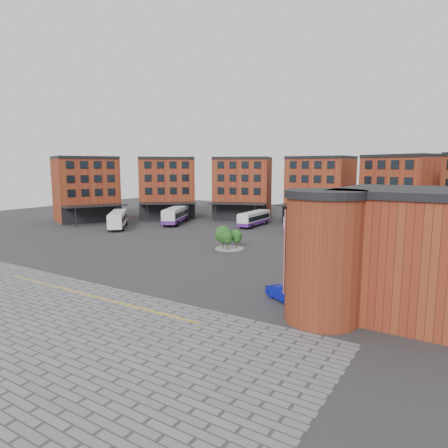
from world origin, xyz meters
The scene contains 13 objects.
ground centered at (0.00, 0.00, 0.00)m, with size 160.00×160.00×0.00m, color #28282B.
paving_zone centered at (2.00, -22.00, 0.01)m, with size 50.00×22.00×0.02m, color slate.
yellow_line centered at (2.00, -14.00, 0.03)m, with size 26.00×0.15×0.02m, color gold.
main_building centered at (-4.77, 38.25, 7.23)m, with size 94.14×42.48×14.60m.
east_building centered at (28.70, -3.06, 5.29)m, with size 17.40×15.40×10.60m.
tree_island centered at (1.83, 11.60, 1.95)m, with size 4.40×4.40×3.57m.
bus_a centered at (-27.67, 17.30, 1.98)m, with size 9.72×10.68×3.33m.
bus_b centered at (-21.80, 28.47, 1.92)m, with size 7.84×12.64×3.54m.
bus_c centered at (-5.65, 34.30, 1.65)m, with size 3.08×10.93×3.05m.
bus_d centered at (6.32, 33.63, 1.84)m, with size 5.28×12.37×3.40m.
bus_e centered at (14.09, 28.39, 1.58)m, with size 8.73×9.23×2.91m.
bus_f centered at (21.14, 24.40, 1.50)m, with size 9.70×6.81×2.78m.
blue_car centered at (18.62, -5.40, 0.71)m, with size 1.49×4.29×1.41m, color #0B149A.
Camera 1 is at (32.89, -38.59, 12.47)m, focal length 32.00 mm.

